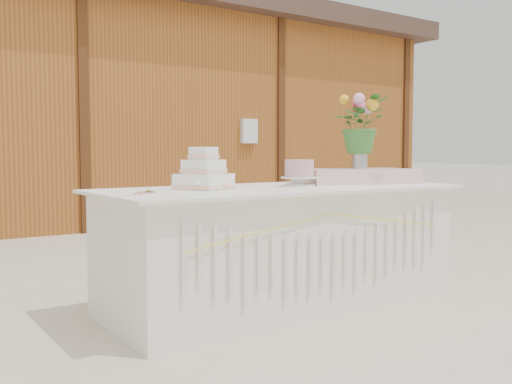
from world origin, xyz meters
The scene contains 9 objects.
ground centered at (0.00, 0.00, 0.00)m, with size 80.00×80.00×0.00m, color beige.
barn centered at (-0.01, 5.99, 1.68)m, with size 12.60×4.60×3.30m.
cake_table centered at (0.00, 0.00, 0.39)m, with size 2.40×1.00×0.77m.
wedding_cake centered at (-0.53, 0.09, 0.86)m, with size 0.38×0.38×0.26m.
pink_cake_stand centered at (0.15, 0.01, 0.87)m, with size 0.24×0.24×0.18m.
satin_runner centered at (0.71, 0.06, 0.82)m, with size 0.82×0.48×0.10m, color beige.
flower_vase centered at (0.83, 0.14, 0.95)m, with size 0.12×0.12×0.16m, color #B1B2B6.
bouquet centered at (0.83, 0.14, 1.25)m, with size 0.39×0.34×0.43m, color #36712D.
loose_flowers centered at (-1.01, 0.06, 0.78)m, with size 0.14×0.35×0.02m, color pink, non-canonical shape.
Camera 1 is at (-2.23, -2.93, 0.99)m, focal length 40.00 mm.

